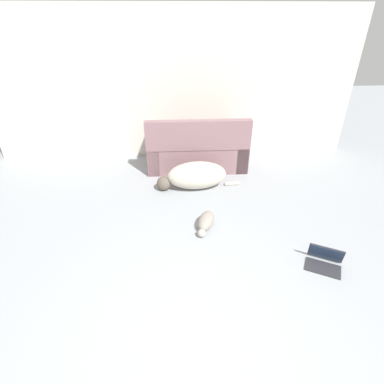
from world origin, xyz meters
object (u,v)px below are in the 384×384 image
couch (197,150)px  laptop_open (325,259)px  dog (195,176)px  cat (206,222)px

couch → laptop_open: 2.84m
dog → cat: 1.03m
couch → cat: couch is taller
dog → cat: bearing=89.5°
dog → laptop_open: dog is taller
cat → laptop_open: size_ratio=1.26×
couch → cat: size_ratio=3.05×
couch → laptop_open: (1.17, -2.58, -0.23)m
laptop_open → cat: bearing=176.3°
couch → dog: size_ratio=1.30×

